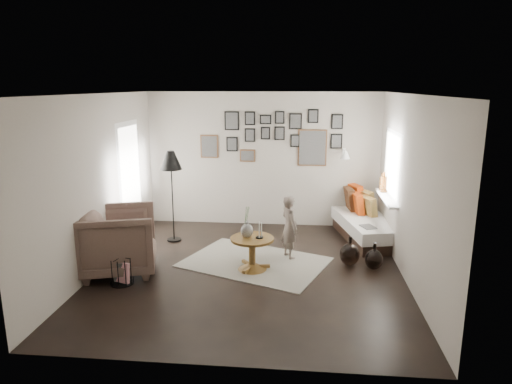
# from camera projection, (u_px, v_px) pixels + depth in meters

# --- Properties ---
(ground) EXTENTS (4.80, 4.80, 0.00)m
(ground) POSITION_uv_depth(u_px,v_px,m) (249.00, 271.00, 6.85)
(ground) COLOR black
(ground) RESTS_ON ground
(wall_back) EXTENTS (4.50, 0.00, 4.50)m
(wall_back) POSITION_uv_depth(u_px,v_px,m) (263.00, 160.00, 8.88)
(wall_back) COLOR #AAA195
(wall_back) RESTS_ON ground
(wall_front) EXTENTS (4.50, 0.00, 4.50)m
(wall_front) POSITION_uv_depth(u_px,v_px,m) (220.00, 242.00, 4.23)
(wall_front) COLOR #AAA195
(wall_front) RESTS_ON ground
(wall_left) EXTENTS (0.00, 4.80, 4.80)m
(wall_left) POSITION_uv_depth(u_px,v_px,m) (99.00, 183.00, 6.76)
(wall_left) COLOR #AAA195
(wall_left) RESTS_ON ground
(wall_right) EXTENTS (0.00, 4.80, 4.80)m
(wall_right) POSITION_uv_depth(u_px,v_px,m) (410.00, 190.00, 6.34)
(wall_right) COLOR #AAA195
(wall_right) RESTS_ON ground
(ceiling) EXTENTS (4.80, 4.80, 0.00)m
(ceiling) POSITION_uv_depth(u_px,v_px,m) (249.00, 94.00, 6.25)
(ceiling) COLOR white
(ceiling) RESTS_ON wall_back
(door_left) EXTENTS (0.00, 2.14, 2.14)m
(door_left) POSITION_uv_depth(u_px,v_px,m) (130.00, 183.00, 7.98)
(door_left) COLOR white
(door_left) RESTS_ON wall_left
(window_right) EXTENTS (0.15, 1.32, 1.30)m
(window_right) POSITION_uv_depth(u_px,v_px,m) (385.00, 193.00, 7.73)
(window_right) COLOR white
(window_right) RESTS_ON wall_right
(gallery_wall) EXTENTS (2.74, 0.03, 1.08)m
(gallery_wall) POSITION_uv_depth(u_px,v_px,m) (278.00, 137.00, 8.73)
(gallery_wall) COLOR brown
(gallery_wall) RESTS_ON wall_back
(wall_sconce) EXTENTS (0.18, 0.36, 0.16)m
(wall_sconce) POSITION_uv_depth(u_px,v_px,m) (345.00, 155.00, 8.44)
(wall_sconce) COLOR white
(wall_sconce) RESTS_ON wall_back
(rug) EXTENTS (2.51, 2.15, 0.01)m
(rug) POSITION_uv_depth(u_px,v_px,m) (255.00, 262.00, 7.16)
(rug) COLOR beige
(rug) RESTS_ON ground
(pedestal_table) EXTENTS (0.65, 0.65, 0.51)m
(pedestal_table) POSITION_uv_depth(u_px,v_px,m) (252.00, 255.00, 6.83)
(pedestal_table) COLOR brown
(pedestal_table) RESTS_ON ground
(vase) EXTENTS (0.19, 0.19, 0.46)m
(vase) POSITION_uv_depth(u_px,v_px,m) (247.00, 228.00, 6.76)
(vase) COLOR black
(vase) RESTS_ON pedestal_table
(candles) EXTENTS (0.11, 0.11, 0.24)m
(candles) POSITION_uv_depth(u_px,v_px,m) (260.00, 230.00, 6.73)
(candles) COLOR black
(candles) RESTS_ON pedestal_table
(daybed) EXTENTS (1.14, 1.93, 0.88)m
(daybed) POSITION_uv_depth(u_px,v_px,m) (366.00, 223.00, 8.25)
(daybed) COLOR black
(daybed) RESTS_ON ground
(magazine_on_daybed) EXTENTS (0.29, 0.33, 0.01)m
(magazine_on_daybed) POSITION_uv_depth(u_px,v_px,m) (368.00, 227.00, 7.61)
(magazine_on_daybed) COLOR black
(magazine_on_daybed) RESTS_ON daybed
(armchair) EXTENTS (1.33, 1.30, 0.97)m
(armchair) POSITION_uv_depth(u_px,v_px,m) (119.00, 241.00, 6.71)
(armchair) COLOR brown
(armchair) RESTS_ON ground
(armchair_cushion) EXTENTS (0.54, 0.55, 0.20)m
(armchair_cushion) POSITION_uv_depth(u_px,v_px,m) (122.00, 240.00, 6.76)
(armchair_cushion) COLOR silver
(armchair_cushion) RESTS_ON armchair
(floor_lamp) EXTENTS (0.38, 0.38, 1.62)m
(floor_lamp) POSITION_uv_depth(u_px,v_px,m) (171.00, 164.00, 7.87)
(floor_lamp) COLOR black
(floor_lamp) RESTS_ON ground
(magazine_basket) EXTENTS (0.36, 0.36, 0.39)m
(magazine_basket) POSITION_uv_depth(u_px,v_px,m) (121.00, 271.00, 6.36)
(magazine_basket) COLOR black
(magazine_basket) RESTS_ON ground
(demijohn_large) EXTENTS (0.31, 0.31, 0.46)m
(demijohn_large) POSITION_uv_depth(u_px,v_px,m) (350.00, 254.00, 7.02)
(demijohn_large) COLOR black
(demijohn_large) RESTS_ON ground
(demijohn_small) EXTENTS (0.27, 0.27, 0.42)m
(demijohn_small) POSITION_uv_depth(u_px,v_px,m) (374.00, 259.00, 6.87)
(demijohn_small) COLOR black
(demijohn_small) RESTS_ON ground
(child) EXTENTS (0.40, 0.45, 1.03)m
(child) POSITION_uv_depth(u_px,v_px,m) (289.00, 227.00, 7.26)
(child) COLOR #675951
(child) RESTS_ON ground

